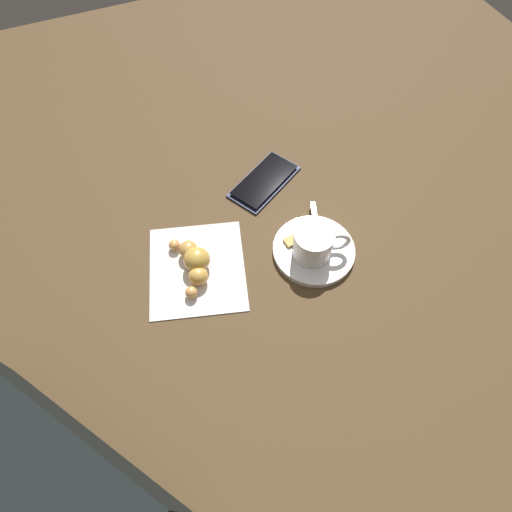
{
  "coord_description": "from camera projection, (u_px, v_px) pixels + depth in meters",
  "views": [
    {
      "loc": [
        -0.15,
        -0.36,
        0.66
      ],
      "look_at": [
        0.0,
        0.01,
        0.01
      ],
      "focal_mm": 30.97,
      "sensor_mm": 36.0,
      "label": 1
    }
  ],
  "objects": [
    {
      "name": "napkin",
      "position": [
        197.0,
        268.0,
        0.76
      ],
      "size": [
        0.21,
        0.22,
        0.0
      ],
      "primitive_type": "cube",
      "rotation": [
        0.0,
        0.0,
        -0.28
      ],
      "color": "white",
      "rests_on": "ground"
    },
    {
      "name": "sugar_packet",
      "position": [
        300.0,
        236.0,
        0.78
      ],
      "size": [
        0.06,
        0.03,
        0.01
      ],
      "primitive_type": "cube",
      "rotation": [
        0.0,
        0.0,
        9.55
      ],
      "color": "tan",
      "rests_on": "saucer"
    },
    {
      "name": "cell_phone",
      "position": [
        264.0,
        181.0,
        0.86
      ],
      "size": [
        0.16,
        0.14,
        0.01
      ],
      "color": "#181E37",
      "rests_on": "ground"
    },
    {
      "name": "ground_plane",
      "position": [
        257.0,
        265.0,
        0.76
      ],
      "size": [
        1.8,
        1.8,
        0.0
      ],
      "primitive_type": "plane",
      "color": "#4B3720"
    },
    {
      "name": "saucer",
      "position": [
        314.0,
        250.0,
        0.77
      ],
      "size": [
        0.14,
        0.14,
        0.01
      ],
      "primitive_type": "cylinder",
      "color": "white",
      "rests_on": "ground"
    },
    {
      "name": "teaspoon",
      "position": [
        319.0,
        243.0,
        0.77
      ],
      "size": [
        0.06,
        0.13,
        0.01
      ],
      "color": "silver",
      "rests_on": "saucer"
    },
    {
      "name": "laptop_bag",
      "position": [
        37.0,
        461.0,
        0.5
      ],
      "size": [
        0.28,
        0.35,
        0.22
      ],
      "primitive_type": "cube",
      "rotation": [
        0.0,
        0.0,
        5.31
      ],
      "color": "black",
      "rests_on": "ground"
    },
    {
      "name": "croissant",
      "position": [
        194.0,
        261.0,
        0.74
      ],
      "size": [
        0.06,
        0.13,
        0.04
      ],
      "color": "tan",
      "rests_on": "napkin"
    },
    {
      "name": "espresso_cup",
      "position": [
        314.0,
        243.0,
        0.74
      ],
      "size": [
        0.1,
        0.07,
        0.06
      ],
      "color": "white",
      "rests_on": "saucer"
    }
  ]
}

